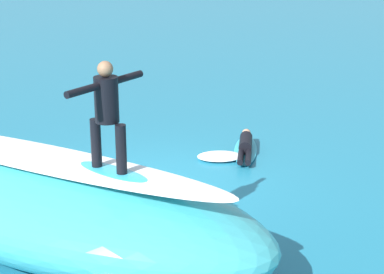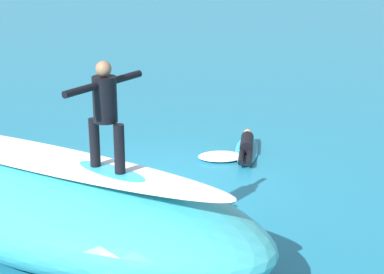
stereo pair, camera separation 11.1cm
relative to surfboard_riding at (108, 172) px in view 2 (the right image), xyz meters
The scene contains 9 objects.
ground_plane 3.54m from the surfboard_riding, 77.34° to the right, with size 120.00×120.00×0.00m, color teal.
wave_crest 1.46m from the surfboard_riding, ahead, with size 7.78×2.99×1.47m, color teal.
wave_foam_lip 1.24m from the surfboard_riding, ahead, with size 6.61×1.05×0.08m, color white.
surfboard_riding is the anchor object (origin of this frame).
surfer_riding 0.97m from the surfboard_riding, behind, with size 0.62×1.48×1.59m.
surfboard_paddling 5.80m from the surfboard_riding, 95.25° to the right, with size 1.98×0.50×0.07m, color #33B2D1.
surfer_paddling 5.64m from the surfboard_riding, 95.68° to the right, with size 0.63×1.66×0.30m.
foam_patch_near 5.16m from the surfboard_riding, 91.27° to the right, with size 0.97×0.66×0.12m, color white.
foam_patch_mid 4.87m from the surfboard_riding, 41.23° to the right, with size 1.07×0.69×0.11m, color white.
Camera 2 is at (-5.01, 11.18, 5.08)m, focal length 62.89 mm.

